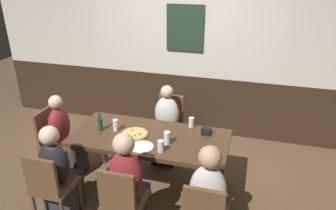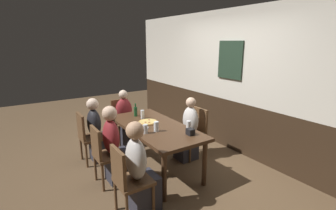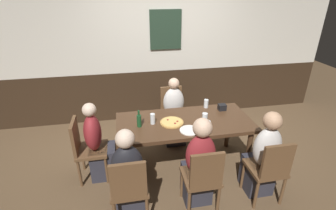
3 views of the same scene
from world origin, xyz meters
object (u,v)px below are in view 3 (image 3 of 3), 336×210
object	(u,v)px
highball_clear	(207,126)
plate_white_large	(189,130)
dining_table	(184,126)
chair_mid_far	(172,110)
tumbler_water	(153,119)
beer_bottle_green	(139,120)
condiment_caddy	(222,107)
chair_head_west	(85,147)
chair_right_near	(269,168)
person_head_west	(99,147)
chair_left_near	(129,187)
person_mid_far	(174,116)
beer_glass_tall	(206,104)
person_mid_near	(198,167)
chair_mid_near	(203,177)
person_right_near	(262,159)
pizza	(172,122)
person_left_near	(128,178)
pint_glass_pale	(205,119)

from	to	relation	value
highball_clear	plate_white_large	xyz separation A→B (m)	(-0.23, 0.03, -0.05)
dining_table	chair_mid_far	bearing A→B (deg)	90.00
tumbler_water	beer_bottle_green	xyz separation A→B (m)	(-0.18, -0.04, 0.03)
condiment_caddy	chair_head_west	bearing A→B (deg)	-173.48
beer_bottle_green	condiment_caddy	size ratio (longest dim) A/B	2.11
chair_mid_far	tumbler_water	world-z (taller)	tumbler_water
chair_right_near	condiment_caddy	xyz separation A→B (m)	(-0.18, 1.06, 0.29)
dining_table	chair_head_west	size ratio (longest dim) A/B	2.08
dining_table	tumbler_water	world-z (taller)	tumbler_water
chair_mid_far	person_head_west	world-z (taller)	person_head_west
chair_left_near	person_mid_far	xyz separation A→B (m)	(0.80, 1.51, -0.04)
tumbler_water	beer_glass_tall	bearing A→B (deg)	21.61
tumbler_water	condiment_caddy	distance (m)	1.08
chair_head_west	person_mid_far	bearing A→B (deg)	26.81
chair_right_near	plate_white_large	world-z (taller)	chair_right_near
chair_right_near	person_mid_near	xyz separation A→B (m)	(-0.80, 0.16, -0.00)
chair_left_near	chair_mid_near	bearing A→B (deg)	0.00
chair_right_near	person_right_near	world-z (taller)	person_right_near
beer_glass_tall	beer_bottle_green	bearing A→B (deg)	-159.85
dining_table	chair_mid_near	xyz separation A→B (m)	(0.00, -0.84, -0.16)
pizza	plate_white_large	distance (m)	0.30
person_left_near	condiment_caddy	xyz separation A→B (m)	(1.43, 0.90, 0.31)
person_right_near	person_head_west	world-z (taller)	person_right_near
pizza	beer_bottle_green	world-z (taller)	beer_bottle_green
pizza	person_right_near	bearing A→B (deg)	-33.59
pizza	beer_glass_tall	size ratio (longest dim) A/B	2.47
chair_head_west	beer_bottle_green	bearing A→B (deg)	-2.41
person_mid_far	person_head_west	bearing A→B (deg)	-150.03
chair_mid_far	highball_clear	bearing A→B (deg)	-78.76
dining_table	beer_bottle_green	world-z (taller)	beer_bottle_green
person_mid_far	pizza	distance (m)	0.77
person_mid_near	pizza	distance (m)	0.73
dining_table	person_left_near	size ratio (longest dim) A/B	1.64
chair_mid_near	beer_bottle_green	size ratio (longest dim) A/B	3.78
chair_mid_far	person_head_west	size ratio (longest dim) A/B	0.79
person_head_west	condiment_caddy	bearing A→B (deg)	7.12
pizza	chair_mid_far	bearing A→B (deg)	78.02
chair_mid_far	person_mid_near	world-z (taller)	person_mid_near
chair_mid_near	pint_glass_pale	distance (m)	0.82
pint_glass_pale	chair_mid_far	bearing A→B (deg)	104.29
dining_table	chair_left_near	world-z (taller)	chair_left_near
dining_table	person_mid_near	xyz separation A→B (m)	(0.00, -0.68, -0.16)
chair_mid_near	dining_table	bearing A→B (deg)	90.00
person_head_west	person_left_near	distance (m)	0.76
highball_clear	chair_mid_far	bearing A→B (deg)	101.24
chair_mid_near	pizza	world-z (taller)	chair_mid_near
beer_glass_tall	tumbler_water	bearing A→B (deg)	-158.39
chair_head_west	pizza	size ratio (longest dim) A/B	2.81
pizza	pint_glass_pale	distance (m)	0.44
chair_mid_near	person_mid_near	size ratio (longest dim) A/B	0.76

